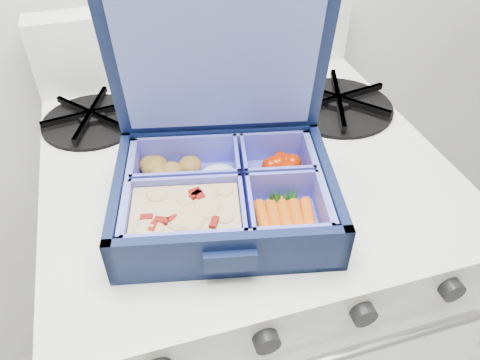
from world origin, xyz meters
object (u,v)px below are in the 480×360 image
object	(u,v)px
stove	(239,313)
bento_box	(225,195)
burner_grate	(338,101)
fork	(258,142)

from	to	relation	value
stove	bento_box	distance (m)	0.45
bento_box	burner_grate	size ratio (longest dim) A/B	1.42
stove	fork	xyz separation A→B (m)	(0.03, 0.01, 0.41)
stove	fork	distance (m)	0.41
bento_box	fork	xyz separation A→B (m)	(0.08, 0.12, -0.03)
bento_box	stove	bearing A→B (deg)	78.04
burner_grate	stove	bearing A→B (deg)	-160.93
bento_box	burner_grate	world-z (taller)	bento_box
bento_box	burner_grate	bearing A→B (deg)	49.55
bento_box	fork	distance (m)	0.15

